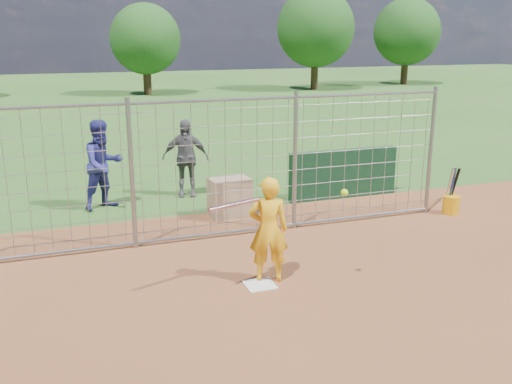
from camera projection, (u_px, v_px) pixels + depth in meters
name	position (u px, v px, depth m)	size (l,w,h in m)	color
ground	(255.00, 280.00, 8.63)	(100.00, 100.00, 0.00)	#2D591E
home_plate	(260.00, 285.00, 8.45)	(0.43, 0.43, 0.02)	silver
dugout_wall	(343.00, 174.00, 12.86)	(2.60, 0.20, 1.10)	#11381E
batter	(268.00, 230.00, 8.42)	(0.59, 0.39, 1.62)	yellow
bystander_a	(103.00, 165.00, 11.97)	(0.92, 0.72, 1.89)	navy
bystander_b	(185.00, 158.00, 12.92)	(1.04, 0.43, 1.77)	#525256
equipment_bin	(230.00, 197.00, 11.55)	(0.80, 0.55, 0.80)	tan
equipment_in_play	(261.00, 201.00, 7.94)	(2.00, 0.56, 0.20)	silver
bucket_with_bats	(451.00, 202.00, 11.77)	(0.34, 0.34, 0.98)	orange
backstop_fence	(217.00, 171.00, 10.11)	(9.08, 0.08, 2.60)	gray
tree_line	(147.00, 32.00, 34.16)	(44.66, 6.72, 6.48)	#3F2B19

